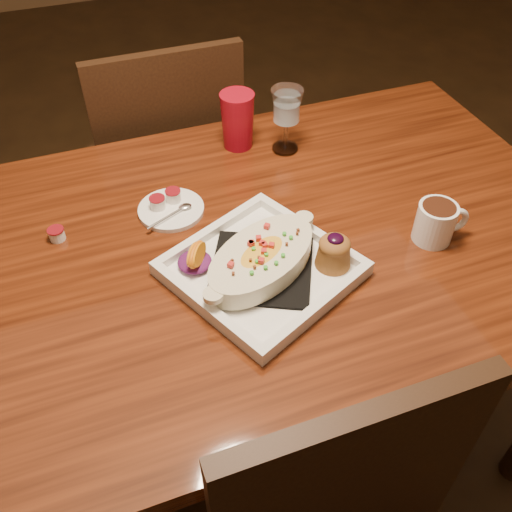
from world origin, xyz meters
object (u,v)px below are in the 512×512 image
object	(u,v)px
table	(234,278)
coffee_mug	(437,221)
chair_far	(169,170)
goblet	(287,109)
red_tumbler	(238,121)
plate	(266,262)
saucer	(170,208)

from	to	relation	value
table	coffee_mug	distance (m)	0.43
chair_far	goblet	world-z (taller)	chair_far
chair_far	red_tumbler	bearing A→B (deg)	113.09
plate	coffee_mug	bearing A→B (deg)	-28.56
plate	coffee_mug	distance (m)	0.35
chair_far	plate	xyz separation A→B (m)	(0.03, -0.73, 0.27)
table	red_tumbler	size ratio (longest dim) A/B	11.05
plate	saucer	xyz separation A→B (m)	(-0.13, 0.24, -0.02)
plate	goblet	world-z (taller)	goblet
table	saucer	xyz separation A→B (m)	(-0.09, 0.14, 0.11)
chair_far	red_tumbler	size ratio (longest dim) A/B	6.85
coffee_mug	saucer	xyz separation A→B (m)	(-0.48, 0.26, -0.04)
red_tumbler	table	bearing A→B (deg)	-110.87
coffee_mug	saucer	size ratio (longest dim) A/B	0.79
table	chair_far	bearing A→B (deg)	90.00
table	plate	xyz separation A→B (m)	(0.03, -0.10, 0.13)
coffee_mug	table	bearing A→B (deg)	172.01
table	goblet	distance (m)	0.41
table	red_tumbler	xyz separation A→B (m)	(0.13, 0.33, 0.16)
saucer	red_tumbler	size ratio (longest dim) A/B	1.03
chair_far	red_tumbler	distance (m)	0.45
saucer	red_tumbler	distance (m)	0.29
table	coffee_mug	size ratio (longest dim) A/B	13.67
plate	goblet	bearing A→B (deg)	38.01
table	goblet	size ratio (longest dim) A/B	9.61
coffee_mug	plate	bearing A→B (deg)	-174.51
plate	red_tumbler	bearing A→B (deg)	53.20
saucer	red_tumbler	xyz separation A→B (m)	(0.22, 0.19, 0.06)
table	red_tumbler	distance (m)	0.39
plate	table	bearing A→B (deg)	85.19
table	goblet	xyz separation A→B (m)	(0.23, 0.28, 0.21)
coffee_mug	saucer	world-z (taller)	coffee_mug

